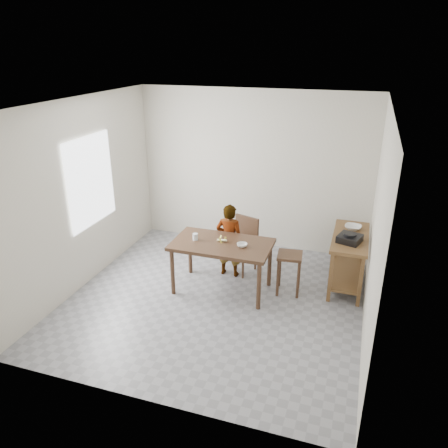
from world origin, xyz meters
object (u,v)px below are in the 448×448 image
(stool, at_px, (289,273))
(dining_table, at_px, (222,266))
(dining_chair, at_px, (240,246))
(prep_counter, at_px, (348,261))
(child, at_px, (229,240))

(stool, bearing_deg, dining_table, -166.10)
(dining_chair, bearing_deg, stool, -7.33)
(prep_counter, relative_size, stool, 1.98)
(prep_counter, height_order, dining_chair, dining_chair)
(dining_table, bearing_deg, child, 94.21)
(stool, bearing_deg, dining_chair, 154.55)
(dining_table, xyz_separation_m, stool, (0.94, 0.23, -0.07))
(prep_counter, distance_m, child, 1.78)
(dining_chair, height_order, stool, dining_chair)
(child, bearing_deg, prep_counter, -172.13)
(dining_table, relative_size, child, 1.21)
(prep_counter, bearing_deg, dining_table, -157.85)
(prep_counter, xyz_separation_m, child, (-1.75, -0.23, 0.18))
(child, height_order, stool, child)
(prep_counter, bearing_deg, dining_chair, -177.71)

